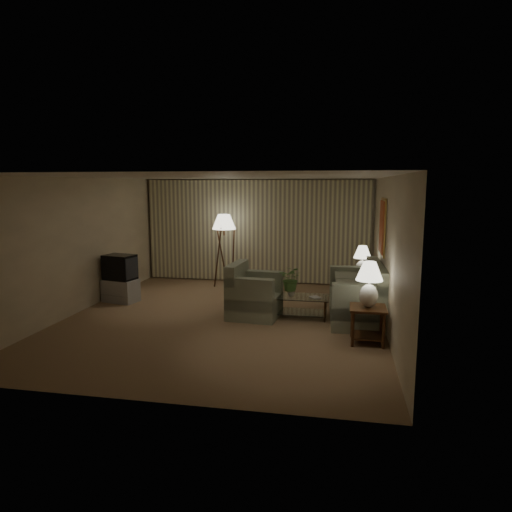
# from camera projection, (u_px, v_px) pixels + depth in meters

# --- Properties ---
(ground) EXTENTS (7.00, 7.00, 0.00)m
(ground) POSITION_uv_depth(u_px,v_px,m) (224.00, 318.00, 8.83)
(ground) COLOR #836248
(ground) RESTS_ON ground
(room_shell) EXTENTS (6.04, 7.02, 2.72)m
(room_shell) POSITION_uv_depth(u_px,v_px,m) (241.00, 222.00, 10.01)
(room_shell) COLOR beige
(room_shell) RESTS_ON ground
(sofa) EXTENTS (2.01, 1.13, 0.85)m
(sofa) POSITION_uv_depth(u_px,v_px,m) (356.00, 297.00, 8.73)
(sofa) COLOR gray
(sofa) RESTS_ON ground
(armchair) EXTENTS (1.13, 1.08, 0.83)m
(armchair) POSITION_uv_depth(u_px,v_px,m) (255.00, 296.00, 8.88)
(armchair) COLOR gray
(armchair) RESTS_ON ground
(side_table_near) EXTENTS (0.58, 0.58, 0.60)m
(side_table_near) POSITION_uv_depth(u_px,v_px,m) (368.00, 318.00, 7.39)
(side_table_near) COLOR #391D0F
(side_table_near) RESTS_ON ground
(side_table_far) EXTENTS (0.47, 0.40, 0.60)m
(side_table_far) POSITION_uv_depth(u_px,v_px,m) (361.00, 285.00, 9.92)
(side_table_far) COLOR #391D0F
(side_table_far) RESTS_ON ground
(table_lamp_near) EXTENTS (0.43, 0.43, 0.75)m
(table_lamp_near) POSITION_uv_depth(u_px,v_px,m) (369.00, 280.00, 7.30)
(table_lamp_near) COLOR silver
(table_lamp_near) RESTS_ON side_table_near
(table_lamp_far) EXTENTS (0.38, 0.38, 0.66)m
(table_lamp_far) POSITION_uv_depth(u_px,v_px,m) (362.00, 258.00, 9.83)
(table_lamp_far) COLOR silver
(table_lamp_far) RESTS_ON side_table_far
(coffee_table) EXTENTS (1.16, 0.63, 0.41)m
(coffee_table) POSITION_uv_depth(u_px,v_px,m) (299.00, 303.00, 8.85)
(coffee_table) COLOR silver
(coffee_table) RESTS_ON ground
(tv_cabinet) EXTENTS (0.91, 0.75, 0.50)m
(tv_cabinet) POSITION_uv_depth(u_px,v_px,m) (121.00, 290.00, 10.03)
(tv_cabinet) COLOR #969598
(tv_cabinet) RESTS_ON ground
(crt_tv) EXTENTS (0.82, 0.71, 0.54)m
(crt_tv) POSITION_uv_depth(u_px,v_px,m) (120.00, 267.00, 9.95)
(crt_tv) COLOR black
(crt_tv) RESTS_ON tv_cabinet
(floor_lamp) EXTENTS (0.59, 0.59, 1.82)m
(floor_lamp) POSITION_uv_depth(u_px,v_px,m) (224.00, 249.00, 11.48)
(floor_lamp) COLOR #391D0F
(floor_lamp) RESTS_ON ground
(ottoman) EXTENTS (0.70, 0.70, 0.41)m
(ottoman) POSITION_uv_depth(u_px,v_px,m) (261.00, 283.00, 11.03)
(ottoman) COLOR #AA5739
(ottoman) RESTS_ON ground
(vase) EXTENTS (0.16, 0.16, 0.14)m
(vase) POSITION_uv_depth(u_px,v_px,m) (291.00, 293.00, 8.85)
(vase) COLOR white
(vase) RESTS_ON coffee_table
(flowers) EXTENTS (0.52, 0.47, 0.49)m
(flowers) POSITION_uv_depth(u_px,v_px,m) (291.00, 277.00, 8.80)
(flowers) COLOR #4C7D37
(flowers) RESTS_ON vase
(book) EXTENTS (0.26, 0.28, 0.02)m
(book) POSITION_uv_depth(u_px,v_px,m) (311.00, 298.00, 8.69)
(book) COLOR olive
(book) RESTS_ON coffee_table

